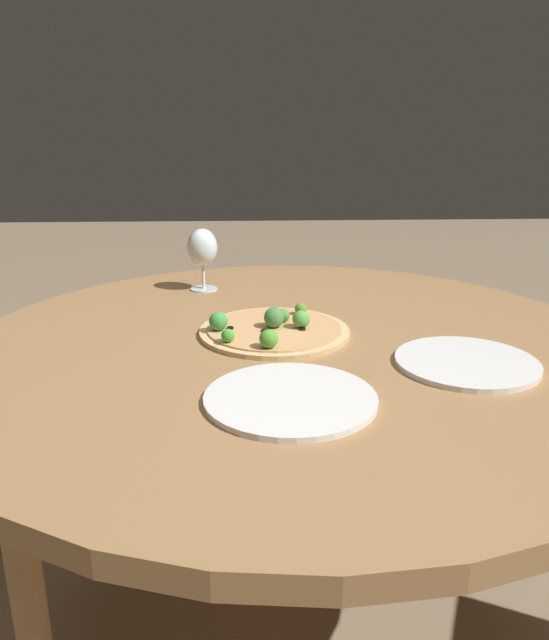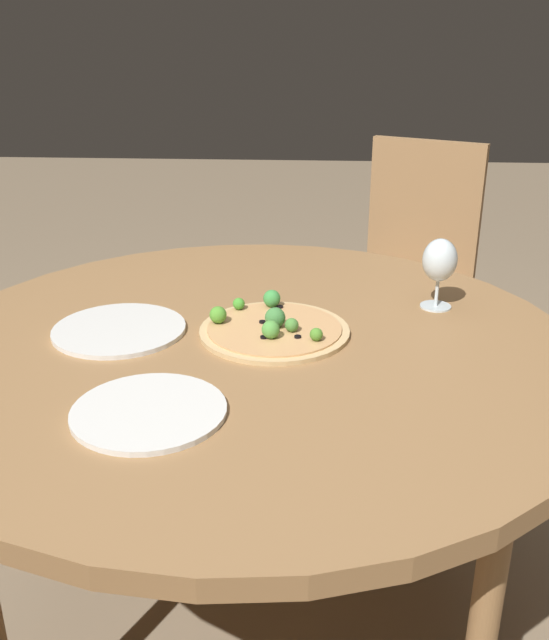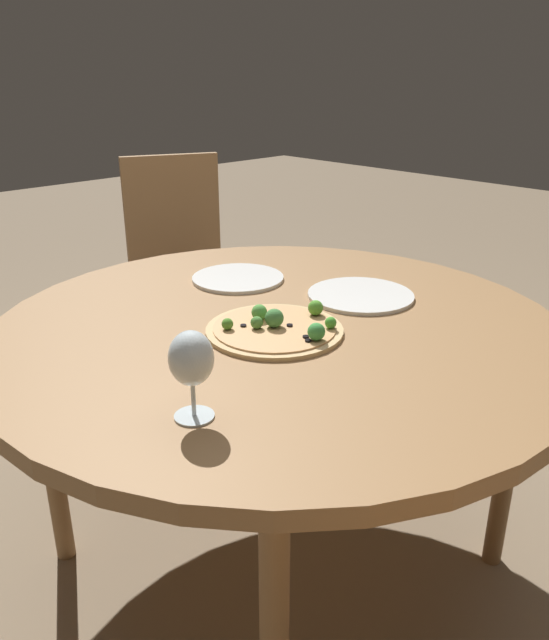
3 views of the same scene
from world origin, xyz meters
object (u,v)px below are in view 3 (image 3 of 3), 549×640
object	(u,v)px
chair_2	(182,274)
pizza	(277,328)
wine_glass	(191,360)
plate_far	(238,278)
plate_near	(361,295)

from	to	relation	value
chair_2	pizza	world-z (taller)	chair_2
pizza	wine_glass	world-z (taller)	wine_glass
pizza	wine_glass	xyz separation A→B (m)	(0.36, 0.17, 0.10)
chair_2	pizza	size ratio (longest dim) A/B	3.04
pizza	plate_far	world-z (taller)	pizza
plate_near	chair_2	bearing A→B (deg)	-98.49
chair_2	wine_glass	bearing A→B (deg)	-101.48
wine_glass	plate_near	size ratio (longest dim) A/B	0.58
pizza	wine_glass	distance (m)	0.41
wine_glass	plate_near	bearing A→B (deg)	-165.11
wine_glass	chair_2	bearing A→B (deg)	-124.91
plate_near	plate_far	bearing A→B (deg)	-67.38
chair_2	wine_glass	distance (m)	1.49
pizza	plate_far	size ratio (longest dim) A/B	1.21
chair_2	pizza	bearing A→B (deg)	-91.29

